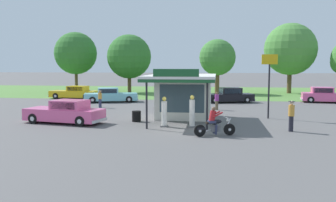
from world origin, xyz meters
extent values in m
plane|color=#5B5959|center=(0.00, 0.00, 0.00)|extent=(300.00, 300.00, 0.00)
cube|color=#56843D|center=(0.00, 30.00, 0.00)|extent=(120.00, 24.00, 0.01)
cube|color=silver|center=(-0.19, 4.98, 1.49)|extent=(3.78, 3.37, 2.98)
cube|color=#384C56|center=(-0.19, 3.31, 1.55)|extent=(3.02, 0.05, 1.90)
cube|color=silver|center=(-0.19, 3.31, 3.06)|extent=(4.48, 7.21, 0.16)
cube|color=#195128|center=(-0.19, 3.31, 2.88)|extent=(4.48, 7.21, 0.18)
cube|color=#195128|center=(-0.19, -0.26, 3.36)|extent=(2.64, 0.08, 0.44)
cylinder|color=black|center=(1.60, 0.11, 1.49)|extent=(0.12, 0.12, 2.98)
cylinder|color=black|center=(-1.98, 0.11, 1.49)|extent=(0.12, 0.12, 2.98)
cube|color=slate|center=(-1.05, 0.98, 0.05)|extent=(0.44, 0.44, 0.10)
cylinder|color=silver|center=(-1.05, 0.98, 0.84)|extent=(0.34, 0.34, 1.49)
cube|color=white|center=(-1.05, 0.80, 0.92)|extent=(0.22, 0.02, 0.28)
sphere|color=#EACC4C|center=(-1.05, 0.98, 1.73)|extent=(0.26, 0.26, 0.26)
cube|color=slate|center=(0.67, 0.98, 0.05)|extent=(0.44, 0.44, 0.10)
cylinder|color=silver|center=(0.67, 0.98, 0.90)|extent=(0.34, 0.34, 1.60)
cube|color=white|center=(0.67, 0.80, 0.98)|extent=(0.22, 0.02, 0.28)
sphere|color=#EACC4C|center=(0.67, 0.98, 1.84)|extent=(0.26, 0.26, 0.26)
cylinder|color=black|center=(2.85, -1.27, 0.32)|extent=(0.64, 0.31, 0.64)
cylinder|color=silver|center=(2.85, -1.27, 0.32)|extent=(0.19, 0.17, 0.16)
cylinder|color=black|center=(1.28, -1.85, 0.32)|extent=(0.64, 0.31, 0.64)
cylinder|color=silver|center=(1.28, -1.85, 0.32)|extent=(0.19, 0.17, 0.16)
ellipsoid|color=black|center=(2.16, -1.53, 0.78)|extent=(0.61, 0.42, 0.24)
cube|color=#59595E|center=(2.11, -1.55, 0.42)|extent=(0.50, 0.38, 0.36)
cube|color=black|center=(1.83, -1.65, 0.72)|extent=(0.54, 0.41, 0.10)
cylinder|color=silver|center=(2.76, -1.31, 0.60)|extent=(0.37, 0.19, 0.71)
cylinder|color=silver|center=(2.65, -1.35, 0.98)|extent=(0.28, 0.67, 0.04)
sphere|color=silver|center=(2.74, -1.32, 0.82)|extent=(0.16, 0.16, 0.16)
cube|color=black|center=(1.33, -1.84, 0.44)|extent=(0.48, 0.32, 0.12)
cylinder|color=silver|center=(1.69, -1.55, 0.28)|extent=(0.69, 0.32, 0.18)
cube|color=#2D3351|center=(1.90, -1.63, 0.78)|extent=(0.49, 0.46, 0.14)
cylinder|color=#2D3351|center=(2.03, -1.41, 0.38)|extent=(0.19, 0.26, 0.56)
cylinder|color=#2D3351|center=(2.14, -1.71, 0.38)|extent=(0.19, 0.26, 0.56)
cylinder|color=#B21E23|center=(1.94, -1.61, 1.09)|extent=(0.50, 0.44, 0.60)
sphere|color=brown|center=(1.99, -1.59, 1.47)|extent=(0.22, 0.22, 0.22)
cylinder|color=#B21E23|center=(2.09, -1.34, 1.18)|extent=(0.53, 0.27, 0.31)
cylinder|color=#B21E23|center=(2.23, -1.72, 1.18)|extent=(0.53, 0.27, 0.31)
cube|color=#E55993|center=(-7.77, 1.54, 0.56)|extent=(5.44, 2.85, 0.77)
cube|color=#E55993|center=(-7.32, 1.45, 1.24)|extent=(2.36, 2.03, 0.58)
cube|color=#283847|center=(-8.33, 1.65, 1.24)|extent=(0.32, 1.45, 0.46)
cube|color=#283847|center=(-7.48, 0.65, 1.24)|extent=(1.74, 0.37, 0.44)
cube|color=#283847|center=(-7.17, 2.25, 1.24)|extent=(1.74, 0.37, 0.44)
cube|color=silver|center=(-10.34, 2.04, 0.30)|extent=(0.46, 1.78, 0.18)
cube|color=silver|center=(-5.20, 1.03, 0.30)|extent=(0.46, 1.78, 0.18)
sphere|color=white|center=(-10.47, 1.45, 0.60)|extent=(0.18, 0.18, 0.18)
sphere|color=white|center=(-10.23, 2.64, 0.60)|extent=(0.18, 0.18, 0.18)
cylinder|color=black|center=(-9.67, 1.01, 0.33)|extent=(0.69, 0.32, 0.66)
cylinder|color=silver|center=(-9.67, 1.01, 0.33)|extent=(0.33, 0.27, 0.30)
cylinder|color=black|center=(-9.33, 2.74, 0.33)|extent=(0.69, 0.32, 0.66)
cylinder|color=silver|center=(-9.33, 2.74, 0.33)|extent=(0.33, 0.27, 0.30)
cylinder|color=black|center=(-6.22, 0.33, 0.33)|extent=(0.69, 0.32, 0.66)
cylinder|color=silver|center=(-6.22, 0.33, 0.33)|extent=(0.33, 0.27, 0.30)
cylinder|color=black|center=(-5.88, 2.06, 0.33)|extent=(0.69, 0.32, 0.66)
cylinder|color=silver|center=(-5.88, 2.06, 0.33)|extent=(0.33, 0.27, 0.30)
cube|color=black|center=(3.32, 16.31, 0.53)|extent=(5.18, 3.12, 0.70)
cube|color=black|center=(3.50, 16.36, 1.19)|extent=(2.37, 2.14, 0.62)
cube|color=#283847|center=(2.56, 16.09, 1.19)|extent=(0.43, 1.43, 0.49)
cube|color=#283847|center=(3.72, 15.57, 1.19)|extent=(1.64, 0.49, 0.47)
cube|color=#283847|center=(3.28, 17.14, 1.19)|extent=(1.64, 0.49, 0.47)
cube|color=silver|center=(0.95, 15.65, 0.30)|extent=(0.60, 1.76, 0.18)
cube|color=silver|center=(5.68, 16.97, 0.30)|extent=(0.60, 1.76, 0.18)
sphere|color=white|center=(1.11, 15.06, 0.57)|extent=(0.18, 0.18, 0.18)
sphere|color=white|center=(0.78, 16.23, 0.57)|extent=(0.18, 0.18, 0.18)
cylinder|color=black|center=(1.97, 15.01, 0.33)|extent=(0.69, 0.37, 0.66)
cylinder|color=silver|center=(1.97, 15.01, 0.33)|extent=(0.35, 0.29, 0.30)
cylinder|color=black|center=(1.49, 16.71, 0.33)|extent=(0.69, 0.37, 0.66)
cylinder|color=silver|center=(1.49, 16.71, 0.33)|extent=(0.35, 0.29, 0.30)
cylinder|color=black|center=(5.14, 15.90, 0.33)|extent=(0.69, 0.37, 0.66)
cylinder|color=silver|center=(5.14, 15.90, 0.33)|extent=(0.35, 0.29, 0.30)
cylinder|color=black|center=(4.67, 17.60, 0.33)|extent=(0.69, 0.37, 0.66)
cylinder|color=silver|center=(4.67, 17.60, 0.33)|extent=(0.35, 0.29, 0.30)
cube|color=#7AC6D1|center=(-8.63, 15.09, 0.54)|extent=(5.64, 3.35, 0.72)
cube|color=#7AC6D1|center=(-8.88, 15.02, 1.18)|extent=(2.42, 2.19, 0.56)
cube|color=#283847|center=(-7.93, 15.30, 1.18)|extent=(0.46, 1.44, 0.44)
cube|color=#283847|center=(-9.11, 15.81, 1.18)|extent=(1.66, 0.52, 0.42)
cube|color=#283847|center=(-8.64, 14.22, 1.18)|extent=(1.66, 0.52, 0.42)
cube|color=silver|center=(-6.06, 15.86, 0.30)|extent=(0.63, 1.78, 0.18)
cube|color=silver|center=(-11.21, 14.33, 0.30)|extent=(0.63, 1.78, 0.18)
sphere|color=white|center=(-6.22, 16.45, 0.58)|extent=(0.18, 0.18, 0.18)
sphere|color=white|center=(-5.87, 15.27, 0.58)|extent=(0.18, 0.18, 0.18)
cylinder|color=black|center=(-7.16, 16.46, 0.33)|extent=(0.69, 0.38, 0.66)
cylinder|color=silver|center=(-7.16, 16.46, 0.33)|extent=(0.35, 0.30, 0.30)
cylinder|color=black|center=(-6.64, 14.75, 0.33)|extent=(0.69, 0.38, 0.66)
cylinder|color=silver|center=(-6.64, 14.75, 0.33)|extent=(0.35, 0.30, 0.30)
cylinder|color=black|center=(-10.62, 15.44, 0.33)|extent=(0.69, 0.38, 0.66)
cylinder|color=silver|center=(-10.62, 15.44, 0.33)|extent=(0.35, 0.30, 0.30)
cylinder|color=black|center=(-10.11, 13.72, 0.33)|extent=(0.69, 0.38, 0.66)
cylinder|color=silver|center=(-10.11, 13.72, 0.33)|extent=(0.35, 0.30, 0.30)
cube|color=gold|center=(-13.87, 18.27, 0.53)|extent=(5.37, 2.12, 0.71)
cube|color=gold|center=(-13.40, 18.24, 1.16)|extent=(2.17, 1.73, 0.55)
cube|color=#283847|center=(-14.42, 18.30, 1.16)|extent=(0.12, 1.43, 0.44)
cube|color=#283847|center=(-13.44, 17.45, 1.16)|extent=(1.77, 0.13, 0.42)
cube|color=#283847|center=(-13.36, 19.04, 1.16)|extent=(1.77, 0.13, 0.42)
cube|color=silver|center=(-16.54, 18.42, 0.30)|extent=(0.21, 1.75, 0.18)
cube|color=silver|center=(-11.20, 18.13, 0.30)|extent=(0.21, 1.75, 0.18)
sphere|color=white|center=(-16.58, 17.83, 0.57)|extent=(0.18, 0.18, 0.18)
sphere|color=white|center=(-16.52, 19.00, 0.57)|extent=(0.18, 0.18, 0.18)
cylinder|color=black|center=(-15.71, 17.51, 0.33)|extent=(0.67, 0.24, 0.66)
cylinder|color=silver|center=(-15.71, 17.51, 0.33)|extent=(0.31, 0.24, 0.30)
cylinder|color=black|center=(-15.62, 19.22, 0.33)|extent=(0.67, 0.24, 0.66)
cylinder|color=silver|center=(-15.62, 19.22, 0.33)|extent=(0.31, 0.24, 0.30)
cylinder|color=black|center=(-12.12, 17.32, 0.33)|extent=(0.67, 0.24, 0.66)
cylinder|color=silver|center=(-12.12, 17.32, 0.33)|extent=(0.31, 0.24, 0.30)
cylinder|color=black|center=(-12.03, 19.03, 0.33)|extent=(0.67, 0.24, 0.66)
cylinder|color=silver|center=(-12.03, 19.03, 0.33)|extent=(0.31, 0.24, 0.30)
cube|color=#E55993|center=(13.15, 17.52, 0.57)|extent=(4.90, 2.47, 0.79)
cube|color=#E55993|center=(12.71, 17.57, 1.26)|extent=(2.19, 1.93, 0.59)
cube|color=#283847|center=(13.69, 17.46, 1.26)|extent=(0.21, 1.51, 0.47)
cube|color=#283847|center=(12.81, 18.40, 1.26)|extent=(1.70, 0.22, 0.45)
cube|color=#283847|center=(12.61, 16.74, 1.26)|extent=(1.70, 0.22, 0.45)
cube|color=silver|center=(10.78, 17.79, 0.30)|extent=(0.33, 1.85, 0.18)
cylinder|color=black|center=(11.66, 18.61, 0.33)|extent=(0.68, 0.27, 0.66)
cylinder|color=silver|center=(11.66, 18.61, 0.33)|extent=(0.32, 0.25, 0.30)
cylinder|color=black|center=(11.45, 16.80, 0.33)|extent=(0.68, 0.27, 0.66)
cylinder|color=silver|center=(11.45, 16.80, 0.33)|extent=(0.32, 0.25, 0.30)
cylinder|color=black|center=(-3.13, 10.36, 0.38)|extent=(0.26, 0.26, 0.76)
cylinder|color=white|center=(-3.13, 10.36, 1.02)|extent=(0.34, 0.34, 0.54)
sphere|color=brown|center=(-3.13, 10.36, 1.40)|extent=(0.20, 0.20, 0.20)
cylinder|color=#2D3351|center=(-8.18, 10.21, 0.39)|extent=(0.26, 0.26, 0.77)
cylinder|color=gold|center=(-8.18, 10.21, 1.04)|extent=(0.34, 0.34, 0.55)
sphere|color=#9E704C|center=(-8.18, 10.21, 1.42)|extent=(0.21, 0.21, 0.21)
cylinder|color=beige|center=(-8.18, 10.21, 1.49)|extent=(0.33, 0.33, 0.02)
cylinder|color=black|center=(6.39, 0.35, 0.45)|extent=(0.26, 0.26, 0.89)
cylinder|color=gold|center=(6.39, 0.35, 1.21)|extent=(0.34, 0.34, 0.63)
sphere|color=beige|center=(6.39, 0.35, 1.65)|extent=(0.24, 0.24, 0.24)
cylinder|color=black|center=(6.39, 0.35, 1.73)|extent=(0.39, 0.39, 0.02)
cylinder|color=brown|center=(2.14, 9.92, 0.38)|extent=(0.26, 0.26, 0.77)
cylinder|color=#8C338C|center=(2.14, 9.92, 1.04)|extent=(0.34, 0.34, 0.54)
sphere|color=brown|center=(2.14, 9.92, 1.41)|extent=(0.21, 0.21, 0.21)
cylinder|color=brown|center=(-9.77, 27.80, 1.34)|extent=(0.50, 0.50, 2.67)
sphere|color=#33702D|center=(-9.77, 27.80, 4.92)|extent=(5.99, 5.99, 5.99)
sphere|color=#33702D|center=(-9.24, 27.67, 4.32)|extent=(4.35, 4.35, 4.35)
cylinder|color=brown|center=(2.14, 28.10, 1.50)|extent=(0.58, 0.58, 2.99)
sphere|color=#427F38|center=(2.14, 28.10, 4.79)|extent=(4.80, 4.80, 4.80)
cylinder|color=brown|center=(-17.35, 27.76, 1.60)|extent=(0.41, 0.41, 3.20)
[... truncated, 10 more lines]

